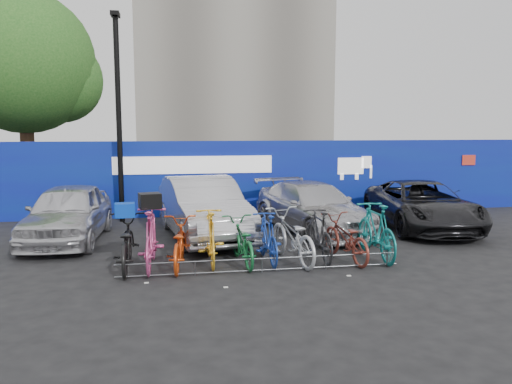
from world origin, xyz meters
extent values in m
plane|color=black|center=(0.00, 0.00, 0.00)|extent=(100.00, 100.00, 0.00)
cube|color=navy|center=(0.00, 6.00, 1.20)|extent=(22.00, 0.15, 2.40)
cube|color=white|center=(-1.00, 5.90, 1.65)|extent=(5.00, 0.02, 0.55)
cube|color=white|center=(4.20, 5.90, 1.55)|extent=(1.20, 0.02, 0.90)
cube|color=red|center=(8.50, 5.90, 1.70)|extent=(0.50, 0.02, 0.35)
cylinder|color=#382314|center=(-7.00, 10.00, 2.00)|extent=(0.50, 0.50, 4.00)
sphere|color=#194E18|center=(-7.00, 10.00, 5.20)|extent=(5.20, 5.20, 5.20)
sphere|color=#194E18|center=(-5.80, 10.30, 4.60)|extent=(3.20, 3.20, 3.20)
cylinder|color=black|center=(-3.20, 5.40, 3.00)|extent=(0.16, 0.16, 6.00)
cube|color=black|center=(-3.20, 5.40, 6.05)|extent=(0.25, 0.50, 0.12)
cylinder|color=#595B60|center=(0.00, -0.60, 0.28)|extent=(5.60, 0.03, 0.03)
cylinder|color=#595B60|center=(0.00, -0.60, 0.05)|extent=(5.60, 0.03, 0.03)
cylinder|color=#595B60|center=(-2.60, -0.60, 0.14)|extent=(0.03, 0.03, 0.28)
cylinder|color=#595B60|center=(-1.30, -0.60, 0.14)|extent=(0.03, 0.03, 0.28)
cylinder|color=#595B60|center=(0.00, -0.60, 0.14)|extent=(0.03, 0.03, 0.28)
cylinder|color=#595B60|center=(1.30, -0.60, 0.14)|extent=(0.03, 0.03, 0.28)
cylinder|color=#595B60|center=(2.60, -0.60, 0.14)|extent=(0.03, 0.03, 0.28)
imported|color=silver|center=(-4.26, 2.90, 0.72)|extent=(1.88, 4.28, 1.44)
imported|color=#B7B6BB|center=(-0.93, 2.76, 0.77)|extent=(2.37, 4.90, 1.55)
imported|color=#B9B8BD|center=(2.08, 3.06, 0.66)|extent=(2.90, 4.87, 1.32)
imported|color=black|center=(5.21, 2.93, 0.66)|extent=(2.74, 4.99, 1.32)
imported|color=black|center=(-2.63, 0.07, 0.53)|extent=(0.75, 2.04, 1.07)
imported|color=#D04485|center=(-2.14, 0.08, 0.61)|extent=(0.66, 2.06, 1.22)
imported|color=#C53F10|center=(-1.60, 0.04, 0.49)|extent=(0.84, 1.94, 0.99)
imported|color=yellow|center=(-0.94, 0.21, 0.57)|extent=(0.55, 1.91, 1.14)
imported|color=#166532|center=(-0.30, 0.09, 0.48)|extent=(0.78, 1.87, 0.96)
imported|color=#193AA1|center=(0.25, 0.12, 0.53)|extent=(0.54, 1.77, 1.05)
imported|color=#B3B6BB|center=(0.76, 0.07, 0.55)|extent=(1.12, 2.19, 1.10)
imported|color=#28282B|center=(1.38, 0.15, 0.55)|extent=(0.51, 1.82, 1.09)
imported|color=maroon|center=(1.90, -0.02, 0.49)|extent=(0.94, 1.93, 0.97)
imported|color=#137D7B|center=(2.62, 0.03, 0.61)|extent=(0.58, 2.04, 1.22)
cube|color=#0635B3|center=(-2.63, 0.07, 1.20)|extent=(0.41, 0.32, 0.28)
cube|color=black|center=(-2.14, 0.08, 1.38)|extent=(0.48, 0.45, 0.30)
camera|label=1|loc=(-1.71, -9.92, 2.82)|focal=35.00mm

